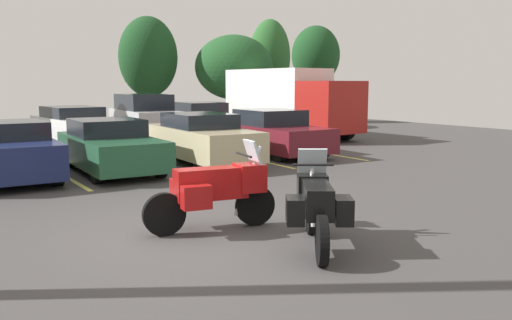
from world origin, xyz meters
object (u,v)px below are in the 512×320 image
at_px(car_far_silver, 144,117).
at_px(car_champagne, 201,139).
at_px(car_maroon, 274,133).
at_px(car_far_tan, 202,119).
at_px(car_navy, 9,151).
at_px(motorcycle_second, 316,204).
at_px(car_green, 110,147).
at_px(box_truck, 289,101).
at_px(motorcycle_touring, 216,189).
at_px(car_far_white, 74,125).

bearing_deg(car_far_silver, car_champagne, -98.41).
height_order(car_maroon, car_far_tan, car_far_tan).
xyz_separation_m(car_navy, car_maroon, (8.08, 0.21, 0.02)).
height_order(car_far_silver, car_far_tan, car_far_silver).
height_order(motorcycle_second, car_green, car_green).
bearing_deg(car_champagne, box_truck, 35.50).
bearing_deg(box_truck, motorcycle_touring, -131.14).
bearing_deg(car_green, car_champagne, 0.34).
bearing_deg(motorcycle_touring, motorcycle_second, -64.02).
distance_m(car_green, box_truck, 10.83).
xyz_separation_m(car_maroon, car_far_white, (-4.67, 6.98, 0.02)).
height_order(car_green, car_far_tan, car_far_tan).
height_order(car_maroon, car_far_white, car_maroon).
distance_m(car_maroon, car_far_silver, 6.96).
distance_m(motorcycle_second, car_navy, 8.82).
bearing_deg(car_far_white, car_green, -97.53).
bearing_deg(motorcycle_touring, car_champagne, 64.28).
bearing_deg(car_champagne, car_maroon, 8.28).
height_order(car_champagne, car_far_tan, car_far_tan).
xyz_separation_m(car_navy, box_truck, (12.04, 4.69, 0.88)).
relative_size(motorcycle_second, car_far_silver, 0.41).
bearing_deg(car_far_white, car_maroon, -56.22).
distance_m(motorcycle_second, car_green, 8.16).
xyz_separation_m(car_champagne, car_far_white, (-1.76, 7.40, 0.01)).
height_order(car_maroon, box_truck, box_truck).
xyz_separation_m(car_far_silver, car_far_tan, (2.81, 0.22, -0.20)).
relative_size(car_champagne, car_maroon, 1.07).
bearing_deg(box_truck, car_navy, -158.73).
distance_m(car_maroon, car_far_white, 8.39).
bearing_deg(motorcycle_touring, car_far_white, 84.21).
height_order(car_maroon, car_far_silver, car_far_silver).
bearing_deg(car_maroon, motorcycle_touring, -130.90).
height_order(motorcycle_touring, car_far_white, car_far_white).
bearing_deg(car_far_silver, car_green, -117.98).
distance_m(car_navy, box_truck, 12.95).
bearing_deg(car_far_silver, car_navy, -132.01).
distance_m(car_far_silver, box_truck, 6.26).
bearing_deg(car_far_tan, car_champagne, -117.74).
bearing_deg(car_far_white, car_far_silver, -5.58).
relative_size(motorcycle_touring, box_truck, 0.31).
relative_size(car_far_white, car_far_silver, 1.11).
relative_size(motorcycle_touring, car_champagne, 0.46).
bearing_deg(car_navy, car_champagne, -2.34).
height_order(motorcycle_second, box_truck, box_truck).
height_order(motorcycle_touring, box_truck, box_truck).
relative_size(motorcycle_second, car_champagne, 0.39).
bearing_deg(car_far_silver, box_truck, -20.94).
relative_size(car_green, box_truck, 0.65).
height_order(car_champagne, car_far_silver, car_far_silver).
distance_m(motorcycle_touring, car_green, 6.61).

